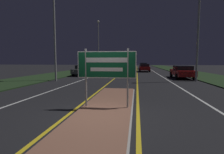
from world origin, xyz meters
TOP-DOWN VIEW (x-y plane):
  - ground_plane at (0.00, 0.00)m, footprint 160.00×160.00m
  - median_island at (0.00, 0.73)m, footprint 2.04×9.42m
  - verge_left at (-9.50, 20.00)m, footprint 5.00×100.00m
  - verge_right at (9.50, 20.00)m, footprint 5.00×100.00m
  - centre_line_yellow_left at (-1.21, 25.00)m, footprint 0.12×70.00m
  - centre_line_yellow_right at (1.21, 25.00)m, footprint 0.12×70.00m
  - lane_line_white_left at (-4.20, 25.00)m, footprint 0.12×70.00m
  - lane_line_white_right at (4.20, 25.00)m, footprint 0.12×70.00m
  - edge_line_white_left at (-7.20, 25.00)m, footprint 0.10×70.00m
  - edge_line_white_right at (7.20, 25.00)m, footprint 0.10×70.00m
  - highway_sign at (0.00, 0.72)m, footprint 2.26×0.07m
  - streetlight_left_near at (-6.38, 9.60)m, footprint 0.58×0.58m
  - streetlight_left_far at (-6.34, 27.99)m, footprint 0.47×0.47m
  - streetlight_right_near at (6.60, 11.17)m, footprint 0.47×0.47m
  - car_receding_0 at (6.02, 13.89)m, footprint 1.91×4.62m
  - car_receding_1 at (2.50, 25.45)m, footprint 1.86×4.51m
  - car_receding_2 at (2.70, 36.62)m, footprint 1.98×4.61m
  - car_approaching_0 at (-5.74, 16.02)m, footprint 1.93×4.19m
  - car_approaching_1 at (-5.92, 28.53)m, footprint 2.03×4.82m
  - car_approaching_2 at (-5.79, 44.26)m, footprint 2.01×4.06m

SIDE VIEW (x-z plane):
  - ground_plane at x=0.00m, z-range 0.00..0.00m
  - centre_line_yellow_left at x=-1.21m, z-range 0.00..0.01m
  - centre_line_yellow_right at x=1.21m, z-range 0.00..0.01m
  - lane_line_white_left at x=-4.20m, z-range 0.00..0.01m
  - lane_line_white_right at x=4.20m, z-range 0.00..0.01m
  - edge_line_white_left at x=-7.20m, z-range 0.00..0.01m
  - edge_line_white_right at x=7.20m, z-range 0.00..0.01m
  - verge_left at x=-9.50m, z-range 0.00..0.08m
  - verge_right at x=9.50m, z-range 0.00..0.08m
  - median_island at x=0.00m, z-range -0.01..0.09m
  - car_approaching_0 at x=-5.74m, z-range 0.05..1.38m
  - car_receding_0 at x=6.02m, z-range 0.05..1.42m
  - car_receding_1 at x=2.50m, z-range 0.05..1.45m
  - car_approaching_2 at x=-5.79m, z-range 0.04..1.47m
  - car_approaching_1 at x=-5.92m, z-range 0.04..1.49m
  - car_receding_2 at x=2.70m, z-range 0.06..1.53m
  - highway_sign at x=0.00m, z-range 0.53..2.77m
  - streetlight_left_near at x=-6.38m, z-range 1.59..10.08m
  - streetlight_left_far at x=-6.34m, z-range 1.06..10.75m
  - streetlight_right_near at x=6.60m, z-range 1.05..11.52m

